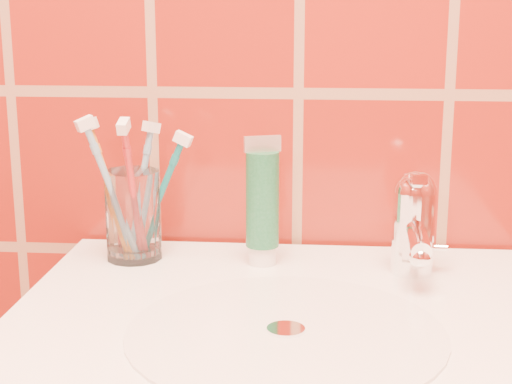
{
  "coord_description": "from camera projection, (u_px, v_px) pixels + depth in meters",
  "views": [
    {
      "loc": [
        0.03,
        0.23,
        1.15
      ],
      "look_at": [
        -0.04,
        1.08,
        0.94
      ],
      "focal_mm": 55.0,
      "sensor_mm": 36.0,
      "label": 1
    }
  ],
  "objects": [
    {
      "name": "toothbrush_1",
      "position": [
        141.0,
        190.0,
        0.95
      ],
      "size": [
        0.1,
        0.1,
        0.18
      ],
      "primitive_type": null,
      "rotation": [
        0.25,
        0.0,
        2.43
      ],
      "color": "#6FA2C7",
      "rests_on": "glass_tumbler"
    },
    {
      "name": "toothbrush_4",
      "position": [
        112.0,
        192.0,
        0.9
      ],
      "size": [
        0.13,
        0.13,
        0.19
      ],
      "primitive_type": null,
      "rotation": [
        0.34,
        0.0,
        -0.9
      ],
      "color": "#75ADD1",
      "rests_on": "glass_tumbler"
    },
    {
      "name": "faucet",
      "position": [
        414.0,
        220.0,
        0.88
      ],
      "size": [
        0.05,
        0.11,
        0.12
      ],
      "color": "white",
      "rests_on": "pedestal_sink"
    },
    {
      "name": "toothbrush_2",
      "position": [
        133.0,
        193.0,
        0.9
      ],
      "size": [
        0.03,
        0.14,
        0.2
      ],
      "primitive_type": null,
      "rotation": [
        0.34,
        0.0,
        -0.02
      ],
      "color": "#AB2428",
      "rests_on": "glass_tumbler"
    },
    {
      "name": "toothbrush_0",
      "position": [
        111.0,
        191.0,
        0.92
      ],
      "size": [
        0.07,
        0.07,
        0.18
      ],
      "primitive_type": null,
      "rotation": [
        0.28,
        0.0,
        -1.55
      ],
      "color": "orange",
      "rests_on": "glass_tumbler"
    },
    {
      "name": "glass_tumbler",
      "position": [
        133.0,
        215.0,
        0.93
      ],
      "size": [
        0.07,
        0.07,
        0.11
      ],
      "primitive_type": "cylinder",
      "rotation": [
        0.0,
        0.0,
        -0.1
      ],
      "color": "white",
      "rests_on": "pedestal_sink"
    },
    {
      "name": "toothpaste_tube",
      "position": [
        262.0,
        205.0,
        0.91
      ],
      "size": [
        0.04,
        0.04,
        0.15
      ],
      "rotation": [
        0.0,
        0.0,
        0.33
      ],
      "color": "white",
      "rests_on": "pedestal_sink"
    },
    {
      "name": "toothbrush_3",
      "position": [
        160.0,
        196.0,
        0.93
      ],
      "size": [
        0.11,
        0.1,
        0.16
      ],
      "primitive_type": null,
      "rotation": [
        0.41,
        0.0,
        1.41
      ],
      "color": "#0E6E75",
      "rests_on": "glass_tumbler"
    }
  ]
}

